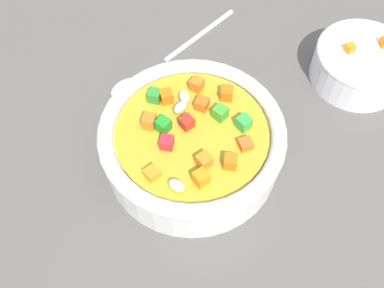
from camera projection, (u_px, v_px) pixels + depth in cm
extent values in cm
cube|color=#565451|center=(192.00, 162.00, 51.92)|extent=(140.00, 140.00, 2.00)
cylinder|color=white|center=(192.00, 146.00, 49.09)|extent=(19.27, 19.27, 4.72)
torus|color=white|center=(192.00, 132.00, 46.68)|extent=(19.77, 19.77, 1.66)
cylinder|color=#AFA027|center=(192.00, 133.00, 46.93)|extent=(16.18, 16.18, 0.40)
ellipsoid|color=beige|center=(184.00, 97.00, 48.72)|extent=(2.07, 1.65, 0.90)
cube|color=#D85F1C|center=(202.00, 104.00, 47.98)|extent=(1.79, 1.79, 1.24)
cube|color=orange|center=(227.00, 93.00, 48.61)|extent=(1.82, 1.82, 1.46)
cube|color=red|center=(165.00, 140.00, 45.53)|extent=(1.83, 1.83, 1.22)
cube|color=red|center=(183.00, 124.00, 46.57)|extent=(1.41, 1.41, 1.21)
cube|color=orange|center=(170.00, 95.00, 48.53)|extent=(1.61, 1.61, 1.42)
cube|color=green|center=(163.00, 125.00, 46.36)|extent=(1.63, 1.63, 1.47)
cube|color=#D96025|center=(245.00, 144.00, 45.45)|extent=(1.56, 1.56, 0.91)
cube|color=green|center=(221.00, 114.00, 47.14)|extent=(1.57, 1.57, 1.45)
ellipsoid|color=beige|center=(177.00, 185.00, 42.85)|extent=(2.12, 1.77, 1.02)
ellipsoid|color=beige|center=(180.00, 107.00, 47.76)|extent=(1.60, 2.05, 1.17)
cube|color=orange|center=(152.00, 173.00, 43.60)|extent=(1.42, 1.42, 0.96)
cube|color=orange|center=(149.00, 121.00, 46.56)|extent=(1.83, 1.83, 1.55)
cube|color=orange|center=(231.00, 162.00, 44.06)|extent=(1.83, 1.83, 1.38)
cube|color=green|center=(244.00, 123.00, 46.52)|extent=(1.42, 1.42, 1.46)
cube|color=orange|center=(201.00, 178.00, 43.00)|extent=(1.37, 1.37, 1.53)
cube|color=green|center=(155.00, 96.00, 48.51)|extent=(1.83, 1.83, 1.34)
cube|color=orange|center=(204.00, 161.00, 44.09)|extent=(1.38, 1.38, 1.41)
cube|color=orange|center=(197.00, 84.00, 49.31)|extent=(1.72, 1.72, 1.40)
cylinder|color=silver|center=(200.00, 33.00, 61.26)|extent=(3.49, 13.05, 0.67)
ellipsoid|color=silver|center=(124.00, 88.00, 55.88)|extent=(3.15, 4.28, 1.02)
cylinder|color=white|center=(359.00, 66.00, 55.78)|extent=(11.50, 11.50, 4.08)
torus|color=white|center=(365.00, 53.00, 53.86)|extent=(11.61, 11.61, 0.92)
cube|color=orange|center=(349.00, 47.00, 54.05)|extent=(1.18, 1.18, 1.02)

